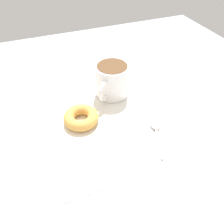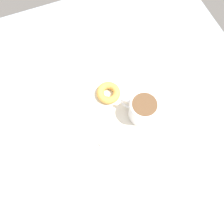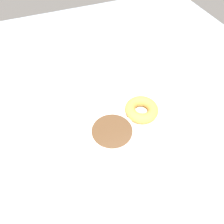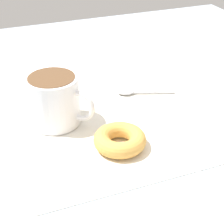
{
  "view_description": "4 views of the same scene",
  "coord_description": "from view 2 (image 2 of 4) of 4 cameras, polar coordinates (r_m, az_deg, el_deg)",
  "views": [
    {
      "loc": [
        -15.65,
        -34.53,
        39.98
      ],
      "look_at": [
        -1.07,
        2.95,
        2.3
      ],
      "focal_mm": 35.0,
      "sensor_mm": 36.0,
      "label": 1
    },
    {
      "loc": [
        23.97,
        -6.91,
        73.71
      ],
      "look_at": [
        -1.07,
        2.95,
        2.3
      ],
      "focal_mm": 35.0,
      "sensor_mm": 36.0,
      "label": 2
    },
    {
      "loc": [
        11.83,
        35.76,
        45.64
      ],
      "look_at": [
        -1.07,
        2.95,
        2.3
      ],
      "focal_mm": 35.0,
      "sensor_mm": 36.0,
      "label": 3
    },
    {
      "loc": [
        -55.27,
        23.96,
        37.84
      ],
      "look_at": [
        -1.07,
        2.95,
        2.3
      ],
      "focal_mm": 60.0,
      "sensor_mm": 36.0,
      "label": 4
    }
  ],
  "objects": [
    {
      "name": "ground_plane",
      "position": [
        0.79,
        -1.71,
        -2.26
      ],
      "size": [
        120.0,
        120.0,
        2.0
      ],
      "primitive_type": "cube",
      "color": "#99A8B7"
    },
    {
      "name": "napkin",
      "position": [
        0.78,
        -0.0,
        -0.55
      ],
      "size": [
        35.5,
        35.5,
        0.3
      ],
      "primitive_type": "cube",
      "rotation": [
        0.0,
        0.0,
        -0.0
      ],
      "color": "white",
      "rests_on": "ground_plane"
    },
    {
      "name": "coffee_cup",
      "position": [
        0.75,
        7.96,
        0.79
      ],
      "size": [
        10.75,
        10.96,
        9.05
      ],
      "color": "white",
      "rests_on": "napkin"
    },
    {
      "name": "donut",
      "position": [
        0.8,
        -0.96,
        5.04
      ],
      "size": [
        8.78,
        8.78,
        2.75
      ],
      "primitive_type": "torus",
      "color": "gold",
      "rests_on": "napkin"
    },
    {
      "name": "spoon",
      "position": [
        0.75,
        -3.33,
        -8.16
      ],
      "size": [
        5.57,
        11.8,
        0.9
      ],
      "color": "silver",
      "rests_on": "napkin"
    }
  ]
}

